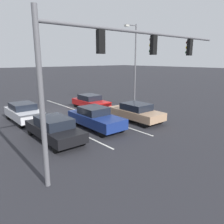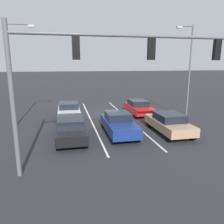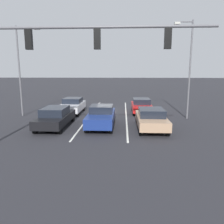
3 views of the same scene
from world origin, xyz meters
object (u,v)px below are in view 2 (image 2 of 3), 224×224
object	(u,v)px
car_navy_midlane_front	(119,124)
traffic_signal_gantry	(105,63)
car_red_leftlane_second	(139,107)
street_lamp_left_shoulder	(188,67)
car_tan_leftlane_front	(169,123)
car_white_rightlane_second	(69,111)
street_lamp_right_shoulder	(12,68)
car_black_rightlane_front	(71,128)

from	to	relation	value
car_navy_midlane_front	traffic_signal_gantry	world-z (taller)	traffic_signal_gantry
car_red_leftlane_second	street_lamp_left_shoulder	world-z (taller)	street_lamp_left_shoulder
traffic_signal_gantry	car_red_leftlane_second	bearing A→B (deg)	-116.78
car_tan_leftlane_front	car_white_rightlane_second	world-z (taller)	car_white_rightlane_second
street_lamp_right_shoulder	car_navy_midlane_front	bearing A→B (deg)	154.39
car_black_rightlane_front	car_red_leftlane_second	bearing A→B (deg)	-138.57
traffic_signal_gantry	street_lamp_right_shoulder	distance (m)	9.89
street_lamp_right_shoulder	street_lamp_left_shoulder	xyz separation A→B (m)	(-14.25, 0.41, 0.04)
car_black_rightlane_front	car_navy_midlane_front	bearing A→B (deg)	-174.44
car_tan_leftlane_front	car_navy_midlane_front	world-z (taller)	car_navy_midlane_front
car_black_rightlane_front	car_white_rightlane_second	world-z (taller)	car_white_rightlane_second
car_tan_leftlane_front	street_lamp_right_shoulder	xyz separation A→B (m)	(10.87, -4.03, 3.77)
car_black_rightlane_front	car_red_leftlane_second	size ratio (longest dim) A/B	1.11
car_white_rightlane_second	car_tan_leftlane_front	bearing A→B (deg)	140.69
car_navy_midlane_front	car_tan_leftlane_front	bearing A→B (deg)	171.65
car_white_rightlane_second	car_navy_midlane_front	bearing A→B (deg)	122.93
car_red_leftlane_second	traffic_signal_gantry	distance (m)	12.24
car_navy_midlane_front	traffic_signal_gantry	size ratio (longest dim) A/B	0.40
car_red_leftlane_second	car_tan_leftlane_front	bearing A→B (deg)	91.67
car_white_rightlane_second	street_lamp_right_shoulder	world-z (taller)	street_lamp_right_shoulder
car_tan_leftlane_front	street_lamp_left_shoulder	size ratio (longest dim) A/B	0.57
car_white_rightlane_second	street_lamp_left_shoulder	distance (m)	11.09
car_tan_leftlane_front	car_red_leftlane_second	distance (m)	6.09
car_tan_leftlane_front	street_lamp_left_shoulder	distance (m)	6.25
car_black_rightlane_front	street_lamp_left_shoulder	size ratio (longest dim) A/B	0.59
car_tan_leftlane_front	traffic_signal_gantry	distance (m)	7.96
car_white_rightlane_second	street_lamp_left_shoulder	xyz separation A→B (m)	(-10.23, 1.99, 3.81)
car_tan_leftlane_front	car_white_rightlane_second	xyz separation A→B (m)	(6.85, -5.61, -0.00)
car_navy_midlane_front	street_lamp_left_shoulder	size ratio (longest dim) A/B	0.59
street_lamp_right_shoulder	street_lamp_left_shoulder	world-z (taller)	street_lamp_left_shoulder
car_navy_midlane_front	car_black_rightlane_front	bearing A→B (deg)	5.56
car_black_rightlane_front	car_navy_midlane_front	distance (m)	3.31
traffic_signal_gantry	car_navy_midlane_front	bearing A→B (deg)	-111.01
car_navy_midlane_front	street_lamp_left_shoulder	xyz separation A→B (m)	(-6.93, -3.10, 3.79)
car_red_leftlane_second	street_lamp_right_shoulder	distance (m)	11.54
car_black_rightlane_front	car_navy_midlane_front	world-z (taller)	car_navy_midlane_front
car_navy_midlane_front	street_lamp_left_shoulder	distance (m)	8.49
car_black_rightlane_front	street_lamp_right_shoulder	xyz separation A→B (m)	(4.02, -3.83, 3.78)
car_red_leftlane_second	street_lamp_left_shoulder	size ratio (longest dim) A/B	0.53
car_black_rightlane_front	car_tan_leftlane_front	size ratio (longest dim) A/B	1.04
car_red_leftlane_second	traffic_signal_gantry	size ratio (longest dim) A/B	0.36
car_red_leftlane_second	traffic_signal_gantry	xyz separation A→B (m)	(5.18, 10.27, 4.19)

